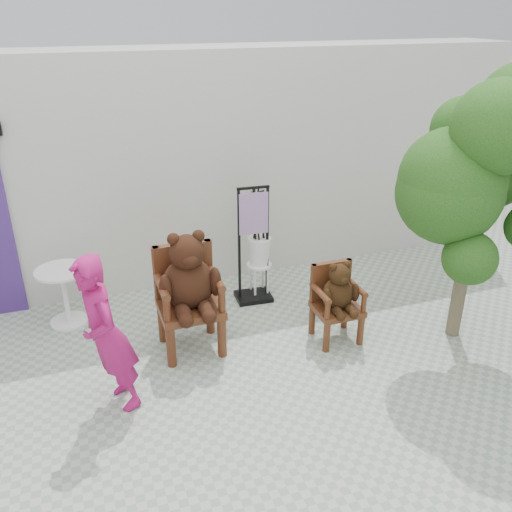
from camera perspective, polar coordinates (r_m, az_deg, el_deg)
The scene contains 9 objects.
ground_plane at distance 5.49m, azimuth 2.69°, elevation -14.22°, with size 60.00×60.00×0.00m, color #A1A997.
back_wall at distance 7.49m, azimuth -5.99°, elevation 9.57°, with size 9.00×1.00×3.00m, color beige.
chair_big at distance 5.76m, azimuth -7.12°, elevation -2.95°, with size 0.66×0.73×1.39m.
chair_small at distance 6.06m, azimuth 8.56°, elevation -4.02°, with size 0.50×0.52×0.96m.
person at distance 5.06m, azimuth -15.48°, elevation -8.04°, with size 0.57×0.38×1.58m, color #AB155F.
cafe_table at distance 6.73m, azimuth -19.53°, elevation -3.37°, with size 0.60×0.60×0.70m.
display_stand at distance 6.79m, azimuth -0.28°, elevation -0.19°, with size 0.47×0.38×1.51m.
stool_bucket at distance 6.85m, azimuth 0.33°, elevation 0.59°, with size 0.32×0.32×1.45m.
tree at distance 5.76m, azimuth 22.83°, elevation 9.27°, with size 1.90×1.39×3.02m.
Camera 1 is at (-1.64, -3.94, 3.47)m, focal length 38.00 mm.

